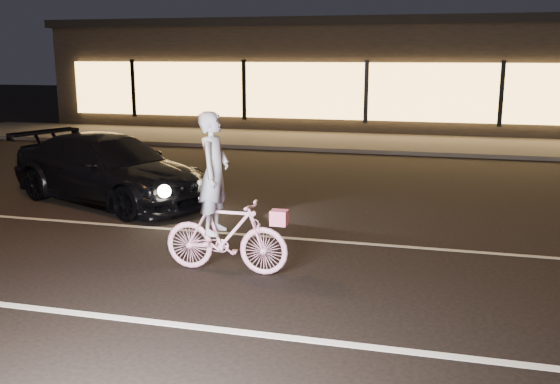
# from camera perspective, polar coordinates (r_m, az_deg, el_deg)

# --- Properties ---
(ground) EXTENTS (90.00, 90.00, 0.00)m
(ground) POSITION_cam_1_polar(r_m,az_deg,el_deg) (8.33, -5.04, -7.88)
(ground) COLOR black
(ground) RESTS_ON ground
(lane_stripe_near) EXTENTS (60.00, 0.12, 0.01)m
(lane_stripe_near) POSITION_cam_1_polar(r_m,az_deg,el_deg) (7.04, -9.23, -11.91)
(lane_stripe_near) COLOR silver
(lane_stripe_near) RESTS_ON ground
(lane_stripe_far) EXTENTS (60.00, 0.10, 0.01)m
(lane_stripe_far) POSITION_cam_1_polar(r_m,az_deg,el_deg) (10.13, -1.23, -4.07)
(lane_stripe_far) COLOR gray
(lane_stripe_far) RESTS_ON ground
(sidewalk) EXTENTS (30.00, 4.00, 0.12)m
(sidewalk) POSITION_cam_1_polar(r_m,az_deg,el_deg) (20.71, 7.15, 4.54)
(sidewalk) COLOR #383533
(sidewalk) RESTS_ON ground
(storefront) EXTENTS (25.40, 8.42, 4.20)m
(storefront) POSITION_cam_1_polar(r_m,az_deg,el_deg) (26.45, 9.04, 10.74)
(storefront) COLOR black
(storefront) RESTS_ON ground
(cyclist) EXTENTS (1.72, 0.59, 2.17)m
(cyclist) POSITION_cam_1_polar(r_m,az_deg,el_deg) (8.36, -5.26, -2.26)
(cyclist) COLOR #F850A7
(cyclist) RESTS_ON ground
(sedan) EXTENTS (4.97, 3.44, 1.34)m
(sedan) POSITION_cam_1_polar(r_m,az_deg,el_deg) (12.80, -15.31, 2.04)
(sedan) COLOR black
(sedan) RESTS_ON ground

